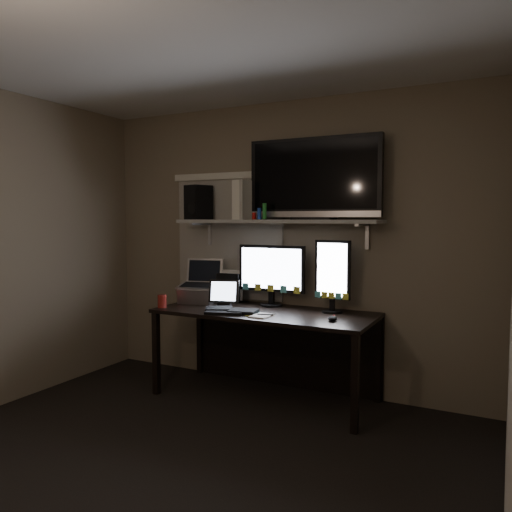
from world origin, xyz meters
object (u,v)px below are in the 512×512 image
Objects in this scene: keyboard at (231,310)px; cup at (162,301)px; speaker at (199,202)px; laptop at (198,281)px; tv at (314,179)px; mouse at (333,318)px; monitor_portrait at (333,276)px; tablet at (225,293)px; desk at (271,329)px; monitor_landscape at (272,275)px; game_console at (247,200)px.

cup is at bearing 168.67° from keyboard.
speaker is at bearing 82.92° from cup.
keyboard is 1.19× the size of laptop.
keyboard is at bearing -144.55° from tv.
mouse is 1.71m from speaker.
monitor_portrait reaches higher than tablet.
speaker reaches higher than desk.
laptop reaches higher than tablet.
cup is at bearing -146.79° from monitor_landscape.
tablet is at bearing -121.48° from game_console.
tv is at bearing 16.29° from keyboard.
desk is 4.67× the size of laptop.
cup is 0.98m from speaker.
cup is (-0.63, -0.09, 0.04)m from keyboard.
mouse reaches higher than keyboard.
tv is (0.39, -0.01, 0.81)m from monitor_landscape.
tablet is (-0.41, -0.07, 0.29)m from desk.
monitor_portrait is 1.78× the size of game_console.
desk is 1.61× the size of tv.
cup is (-0.85, -0.38, 0.23)m from desk.
speaker is at bearing 138.69° from tablet.
game_console reaches higher than speaker.
monitor_portrait reaches higher than laptop.
laptop is (-0.66, -0.15, -0.08)m from monitor_landscape.
tablet is (-0.19, 0.22, 0.10)m from keyboard.
laptop is at bearing -171.30° from monitor_portrait.
speaker is (-0.74, -0.02, 0.63)m from monitor_landscape.
mouse is at bearing 5.10° from cup.
tv is (-0.18, 0.05, 0.79)m from monitor_portrait.
monitor_landscape is 0.81m from mouse.
desk is 0.41m from keyboard.
tv is (1.18, 0.49, 1.03)m from cup.
desk is 6.83× the size of tablet.
mouse is 0.92× the size of cup.
tv reaches higher than speaker.
keyboard is 1.27m from tv.
desk is 16.32× the size of cup.
speaker reaches higher than laptop.
tv is (0.75, 0.19, 0.97)m from tablet.
speaker is (-1.12, -0.01, -0.18)m from tv.
mouse is at bearing -21.64° from desk.
monitor_landscape is at bearing 27.20° from game_console.
monitor_portrait is at bearing 18.06° from cup.
game_console is at bearing 165.43° from desk.
mouse is 0.26× the size of laptop.
laptop is (-1.23, -0.10, -0.11)m from monitor_portrait.
tablet is (-0.36, -0.19, -0.16)m from monitor_landscape.
speaker is (-0.57, 0.39, 0.89)m from keyboard.
monitor_landscape is 1.35× the size of keyboard.
monitor_portrait is at bearing 7.39° from desk.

